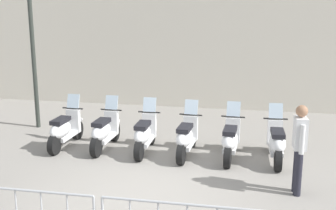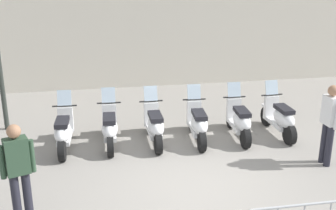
{
  "view_description": "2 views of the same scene",
  "coord_description": "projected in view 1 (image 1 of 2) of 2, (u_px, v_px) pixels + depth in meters",
  "views": [
    {
      "loc": [
        1.1,
        -7.74,
        3.6
      ],
      "look_at": [
        0.31,
        1.86,
        1.27
      ],
      "focal_mm": 46.82,
      "sensor_mm": 36.0,
      "label": 1
    },
    {
      "loc": [
        -2.59,
        -6.79,
        4.15
      ],
      "look_at": [
        -0.11,
        1.63,
        1.12
      ],
      "focal_mm": 46.06,
      "sensor_mm": 36.0,
      "label": 2
    }
  ],
  "objects": [
    {
      "name": "motorcycle_0",
      "position": [
        64.0,
        130.0,
        10.84
      ],
      "size": [
        0.64,
        1.72,
        1.24
      ],
      "color": "black",
      "rests_on": "ground"
    },
    {
      "name": "motorcycle_3",
      "position": [
        186.0,
        138.0,
        10.21
      ],
      "size": [
        0.65,
        1.72,
        1.24
      ],
      "color": "black",
      "rests_on": "ground"
    },
    {
      "name": "motorcycle_4",
      "position": [
        230.0,
        140.0,
        10.03
      ],
      "size": [
        0.63,
        1.72,
        1.24
      ],
      "color": "black",
      "rests_on": "ground"
    },
    {
      "name": "ground_plane",
      "position": [
        144.0,
        191.0,
        8.43
      ],
      "size": [
        120.0,
        120.0,
        0.0
      ],
      "primitive_type": "plane",
      "color": "gray"
    },
    {
      "name": "motorcycle_2",
      "position": [
        145.0,
        135.0,
        10.45
      ],
      "size": [
        0.58,
        1.73,
        1.24
      ],
      "color": "black",
      "rests_on": "ground"
    },
    {
      "name": "motorcycle_1",
      "position": [
        104.0,
        132.0,
        10.68
      ],
      "size": [
        0.63,
        1.72,
        1.24
      ],
      "color": "black",
      "rests_on": "ground"
    },
    {
      "name": "motorcycle_5",
      "position": [
        276.0,
        143.0,
        9.84
      ],
      "size": [
        0.56,
        1.73,
        1.24
      ],
      "color": "black",
      "rests_on": "ground"
    },
    {
      "name": "officer_near_row_end",
      "position": [
        299.0,
        144.0,
        8.12
      ],
      "size": [
        0.23,
        0.55,
        1.73
      ],
      "color": "#23232D",
      "rests_on": "ground"
    }
  ]
}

